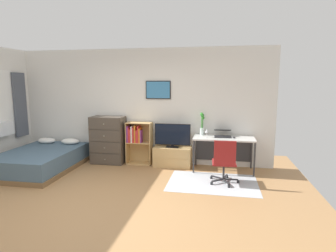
# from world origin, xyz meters

# --- Properties ---
(ground_plane) EXTENTS (7.20, 7.20, 0.00)m
(ground_plane) POSITION_xyz_m (0.00, 0.00, 0.00)
(ground_plane) COLOR #A87A4C
(wall_back_with_posters) EXTENTS (6.12, 0.09, 2.70)m
(wall_back_with_posters) POSITION_xyz_m (0.00, 2.43, 1.35)
(wall_back_with_posters) COLOR silver
(wall_back_with_posters) RESTS_ON ground_plane
(area_rug) EXTENTS (1.70, 1.20, 0.01)m
(area_rug) POSITION_xyz_m (1.74, 1.25, 0.00)
(area_rug) COLOR #B2B7BC
(area_rug) RESTS_ON ground_plane
(bed) EXTENTS (1.47, 2.04, 0.57)m
(bed) POSITION_xyz_m (-2.02, 1.37, 0.22)
(bed) COLOR brown
(bed) RESTS_ON ground_plane
(dresser) EXTENTS (0.78, 0.46, 1.12)m
(dresser) POSITION_xyz_m (-0.76, 2.15, 0.56)
(dresser) COLOR #4C4238
(dresser) RESTS_ON ground_plane
(bookshelf) EXTENTS (0.60, 0.30, 0.99)m
(bookshelf) POSITION_xyz_m (-0.06, 2.22, 0.59)
(bookshelf) COLOR tan
(bookshelf) RESTS_ON ground_plane
(tv_stand) EXTENTS (0.86, 0.41, 0.45)m
(tv_stand) POSITION_xyz_m (0.80, 2.17, 0.23)
(tv_stand) COLOR tan
(tv_stand) RESTS_ON ground_plane
(television) EXTENTS (0.82, 0.16, 0.54)m
(television) POSITION_xyz_m (0.80, 2.15, 0.72)
(television) COLOR black
(television) RESTS_ON tv_stand
(desk) EXTENTS (1.30, 0.62, 0.74)m
(desk) POSITION_xyz_m (1.94, 2.14, 0.61)
(desk) COLOR silver
(desk) RESTS_ON ground_plane
(office_chair) EXTENTS (0.56, 0.58, 0.86)m
(office_chair) POSITION_xyz_m (1.95, 1.22, 0.46)
(office_chair) COLOR #232326
(office_chair) RESTS_ON ground_plane
(laptop) EXTENTS (0.38, 0.41, 0.16)m
(laptop) POSITION_xyz_m (1.91, 2.17, 0.80)
(laptop) COLOR black
(laptop) RESTS_ON desk
(computer_mouse) EXTENTS (0.06, 0.10, 0.03)m
(computer_mouse) POSITION_xyz_m (2.15, 2.04, 0.76)
(computer_mouse) COLOR #262628
(computer_mouse) RESTS_ON desk
(bamboo_vase) EXTENTS (0.10, 0.09, 0.51)m
(bamboo_vase) POSITION_xyz_m (1.45, 2.27, 1.02)
(bamboo_vase) COLOR silver
(bamboo_vase) RESTS_ON desk
(wine_glass) EXTENTS (0.07, 0.07, 0.18)m
(wine_glass) POSITION_xyz_m (1.57, 2.01, 0.87)
(wine_glass) COLOR silver
(wine_glass) RESTS_ON desk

